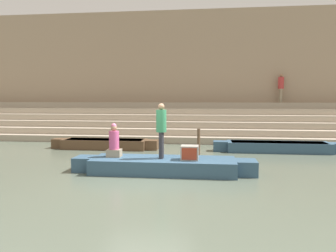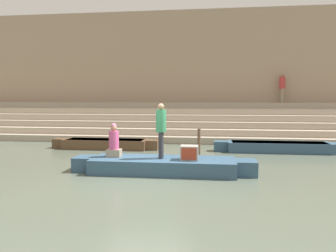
% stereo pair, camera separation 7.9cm
% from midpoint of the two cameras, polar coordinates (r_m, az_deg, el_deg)
% --- Properties ---
extents(ground_plane, '(120.00, 120.00, 0.00)m').
position_cam_midpoint_polar(ground_plane, '(9.57, -3.65, -9.06)').
color(ground_plane, '#566051').
extents(ghat_steps, '(36.00, 3.76, 2.04)m').
position_cam_midpoint_polar(ghat_steps, '(18.74, 1.86, 0.09)').
color(ghat_steps, tan).
rests_on(ghat_steps, ground).
extents(back_wall, '(34.20, 1.28, 7.57)m').
position_cam_midpoint_polar(back_wall, '(20.67, 2.41, 8.91)').
color(back_wall, tan).
rests_on(back_wall, ground).
extents(rowboat_main, '(5.63, 1.53, 0.45)m').
position_cam_midpoint_polar(rowboat_main, '(10.18, -0.65, -6.81)').
color(rowboat_main, '#33516B').
rests_on(rowboat_main, ground).
extents(person_standing, '(0.31, 0.31, 1.69)m').
position_cam_midpoint_polar(person_standing, '(10.01, -1.00, -0.11)').
color(person_standing, '#28282D').
rests_on(person_standing, rowboat_main).
extents(person_rowing, '(0.44, 0.35, 1.06)m').
position_cam_midpoint_polar(person_rowing, '(10.49, -9.19, -2.96)').
color(person_rowing, gray).
rests_on(person_rowing, rowboat_main).
extents(tv_set, '(0.52, 0.48, 0.43)m').
position_cam_midpoint_polar(tv_set, '(9.88, 3.97, -4.66)').
color(tv_set, '#9E998E').
rests_on(tv_set, rowboat_main).
extents(moored_boat_shore, '(5.48, 1.08, 0.43)m').
position_cam_midpoint_polar(moored_boat_shore, '(14.77, 18.86, -3.44)').
color(moored_boat_shore, '#33516B').
rests_on(moored_boat_shore, ground).
extents(moored_boat_distant, '(4.88, 1.08, 0.43)m').
position_cam_midpoint_polar(moored_boat_distant, '(15.19, -10.69, -3.04)').
color(moored_boat_distant, brown).
rests_on(moored_boat_distant, ground).
extents(mooring_post, '(0.12, 0.12, 1.10)m').
position_cam_midpoint_polar(mooring_post, '(13.09, 5.59, -2.85)').
color(mooring_post, brown).
rests_on(mooring_post, ground).
extents(person_on_steps, '(0.32, 0.32, 1.66)m').
position_cam_midpoint_polar(person_on_steps, '(20.08, 19.37, 6.60)').
color(person_on_steps, gray).
rests_on(person_on_steps, ghat_steps).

